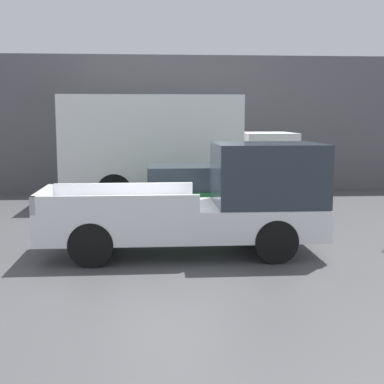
% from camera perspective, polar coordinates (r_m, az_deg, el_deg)
% --- Properties ---
extents(ground_plane, '(60.00, 60.00, 0.00)m').
position_cam_1_polar(ground_plane, '(11.14, -2.10, -6.24)').
color(ground_plane, '#4C4C4F').
extents(building_wall, '(28.00, 0.15, 4.96)m').
position_cam_1_polar(building_wall, '(19.76, -3.14, 7.25)').
color(building_wall, '#56565B').
rests_on(building_wall, ground).
extents(pickup_truck, '(5.57, 1.95, 2.22)m').
position_cam_1_polar(pickup_truck, '(10.76, 2.23, -1.14)').
color(pickup_truck, silver).
rests_on(pickup_truck, ground).
extents(car, '(4.24, 1.94, 1.50)m').
position_cam_1_polar(car, '(13.87, -0.28, -0.14)').
color(car, '#1E592D').
rests_on(car, ground).
extents(delivery_truck, '(7.30, 2.34, 3.40)m').
position_cam_1_polar(delivery_truck, '(17.08, -2.49, 4.95)').
color(delivery_truck, white).
rests_on(delivery_truck, ground).
extents(newspaper_box, '(0.45, 0.40, 0.98)m').
position_cam_1_polar(newspaper_box, '(19.59, -7.15, 1.36)').
color(newspaper_box, gold).
rests_on(newspaper_box, ground).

